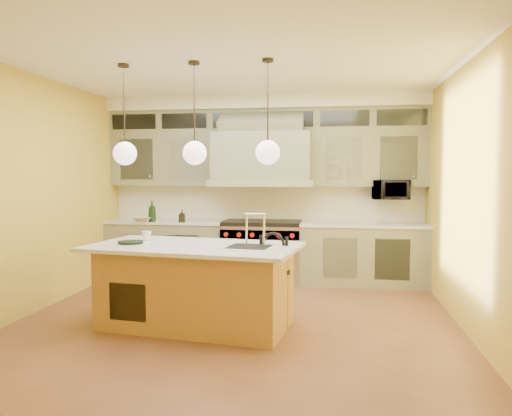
% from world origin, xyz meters
% --- Properties ---
extents(floor, '(5.00, 5.00, 0.00)m').
position_xyz_m(floor, '(0.00, 0.00, 0.00)').
color(floor, brown).
rests_on(floor, ground).
extents(ceiling, '(5.00, 5.00, 0.00)m').
position_xyz_m(ceiling, '(0.00, 0.00, 2.90)').
color(ceiling, white).
rests_on(ceiling, wall_back).
extents(wall_back, '(5.00, 0.00, 5.00)m').
position_xyz_m(wall_back, '(0.00, 2.50, 1.45)').
color(wall_back, gold).
rests_on(wall_back, ground).
extents(wall_front, '(5.00, 0.00, 5.00)m').
position_xyz_m(wall_front, '(0.00, -2.50, 1.45)').
color(wall_front, gold).
rests_on(wall_front, ground).
extents(wall_left, '(0.00, 5.00, 5.00)m').
position_xyz_m(wall_left, '(-2.50, 0.00, 1.45)').
color(wall_left, gold).
rests_on(wall_left, ground).
extents(wall_right, '(0.00, 5.00, 5.00)m').
position_xyz_m(wall_right, '(2.50, 0.00, 1.45)').
color(wall_right, gold).
rests_on(wall_right, ground).
extents(back_cabinetry, '(5.00, 0.77, 2.90)m').
position_xyz_m(back_cabinetry, '(0.00, 2.23, 1.43)').
color(back_cabinetry, gray).
rests_on(back_cabinetry, floor).
extents(range, '(1.20, 0.74, 0.96)m').
position_xyz_m(range, '(0.00, 2.14, 0.49)').
color(range, silver).
rests_on(range, floor).
extents(kitchen_island, '(2.39, 1.49, 1.35)m').
position_xyz_m(kitchen_island, '(-0.40, -0.25, 0.47)').
color(kitchen_island, '#AC7C3D').
rests_on(kitchen_island, floor).
extents(counter_stool, '(0.48, 0.48, 1.06)m').
position_xyz_m(counter_stool, '(0.41, -0.27, 0.60)').
color(counter_stool, black).
rests_on(counter_stool, floor).
extents(microwave, '(0.54, 0.37, 0.30)m').
position_xyz_m(microwave, '(1.95, 2.25, 1.45)').
color(microwave, black).
rests_on(microwave, back_cabinetry).
extents(oil_bottle_a, '(0.13, 0.13, 0.32)m').
position_xyz_m(oil_bottle_a, '(-1.71, 1.92, 1.10)').
color(oil_bottle_a, black).
rests_on(oil_bottle_a, back_cabinetry).
extents(oil_bottle_b, '(0.09, 0.09, 0.20)m').
position_xyz_m(oil_bottle_b, '(-1.23, 1.92, 1.04)').
color(oil_bottle_b, black).
rests_on(oil_bottle_b, back_cabinetry).
extents(fruit_bowl, '(0.35, 0.35, 0.08)m').
position_xyz_m(fruit_bowl, '(-1.86, 1.92, 0.98)').
color(fruit_bowl, silver).
rests_on(fruit_bowl, back_cabinetry).
extents(cup, '(0.12, 0.12, 0.11)m').
position_xyz_m(cup, '(-1.06, -0.01, 0.97)').
color(cup, white).
rests_on(cup, kitchen_island).
extents(pendant_left, '(0.26, 0.26, 1.11)m').
position_xyz_m(pendant_left, '(-1.20, -0.25, 1.95)').
color(pendant_left, '#2D2319').
rests_on(pendant_left, ceiling).
extents(pendant_center, '(0.26, 0.26, 1.11)m').
position_xyz_m(pendant_center, '(-0.40, -0.25, 1.95)').
color(pendant_center, '#2D2319').
rests_on(pendant_center, ceiling).
extents(pendant_right, '(0.26, 0.26, 1.11)m').
position_xyz_m(pendant_right, '(0.40, -0.25, 1.95)').
color(pendant_right, '#2D2319').
rests_on(pendant_right, ceiling).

